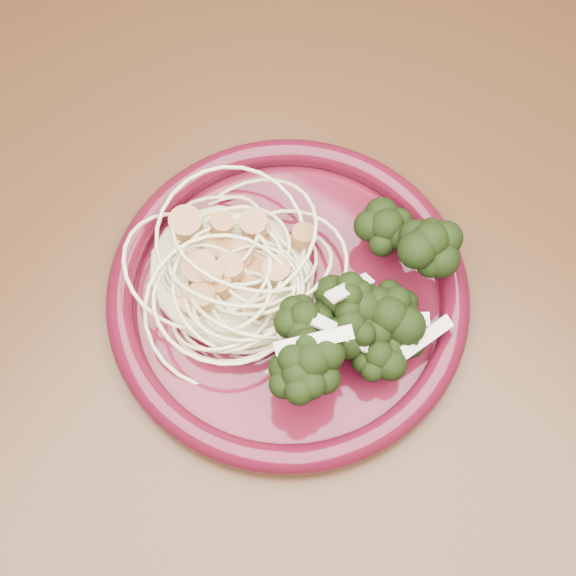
# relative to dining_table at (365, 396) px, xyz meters

# --- Properties ---
(dining_table) EXTENTS (1.20, 0.80, 0.75)m
(dining_table) POSITION_rel_dining_table_xyz_m (0.00, 0.00, 0.00)
(dining_table) COLOR #472814
(dining_table) RESTS_ON ground
(dinner_plate) EXTENTS (0.34, 0.34, 0.02)m
(dinner_plate) POSITION_rel_dining_table_xyz_m (-0.08, -0.00, 0.11)
(dinner_plate) COLOR #4A0C1A
(dinner_plate) RESTS_ON dining_table
(spaghetti_pile) EXTENTS (0.16, 0.15, 0.03)m
(spaghetti_pile) POSITION_rel_dining_table_xyz_m (-0.12, -0.02, 0.12)
(spaghetti_pile) COLOR beige
(spaghetti_pile) RESTS_ON dinner_plate
(scallop_cluster) EXTENTS (0.15, 0.15, 0.04)m
(scallop_cluster) POSITION_rel_dining_table_xyz_m (-0.12, -0.02, 0.15)
(scallop_cluster) COLOR #A7703A
(scallop_cluster) RESTS_ON spaghetti_pile
(broccoli_pile) EXTENTS (0.14, 0.18, 0.05)m
(broccoli_pile) POSITION_rel_dining_table_xyz_m (-0.03, 0.01, 0.13)
(broccoli_pile) COLOR black
(broccoli_pile) RESTS_ON dinner_plate
(onion_garnish) EXTENTS (0.10, 0.12, 0.05)m
(onion_garnish) POSITION_rel_dining_table_xyz_m (-0.03, 0.01, 0.16)
(onion_garnish) COLOR beige
(onion_garnish) RESTS_ON broccoli_pile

